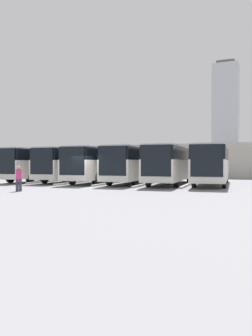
% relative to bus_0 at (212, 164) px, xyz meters
% --- Properties ---
extents(ground_plane, '(600.00, 600.00, 0.00)m').
position_rel_bus_0_xyz_m(ground_plane, '(8.94, 6.56, -1.89)').
color(ground_plane, gray).
extents(bus_0, '(3.52, 12.26, 3.41)m').
position_rel_bus_0_xyz_m(bus_0, '(0.00, 0.00, 0.00)').
color(bus_0, silver).
rests_on(bus_0, ground_plane).
extents(curb_divider_0, '(0.85, 7.76, 0.15)m').
position_rel_bus_0_xyz_m(curb_divider_0, '(1.79, 1.79, -1.82)').
color(curb_divider_0, '#B2B2AD').
rests_on(curb_divider_0, ground_plane).
extents(bus_1, '(3.52, 12.26, 3.41)m').
position_rel_bus_0_xyz_m(bus_1, '(3.58, 0.64, 0.00)').
color(bus_1, silver).
rests_on(bus_1, ground_plane).
extents(curb_divider_1, '(0.85, 7.76, 0.15)m').
position_rel_bus_0_xyz_m(curb_divider_1, '(5.37, 2.43, -1.82)').
color(curb_divider_1, '#B2B2AD').
rests_on(curb_divider_1, ground_plane).
extents(bus_2, '(3.52, 12.26, 3.41)m').
position_rel_bus_0_xyz_m(bus_2, '(7.15, 0.56, 0.00)').
color(bus_2, silver).
rests_on(bus_2, ground_plane).
extents(curb_divider_2, '(0.85, 7.76, 0.15)m').
position_rel_bus_0_xyz_m(curb_divider_2, '(8.94, 2.35, -1.82)').
color(curb_divider_2, '#B2B2AD').
rests_on(curb_divider_2, ground_plane).
extents(bus_3, '(3.52, 12.26, 3.41)m').
position_rel_bus_0_xyz_m(bus_3, '(10.73, 0.74, 0.00)').
color(bus_3, silver).
rests_on(bus_3, ground_plane).
extents(curb_divider_3, '(0.85, 7.76, 0.15)m').
position_rel_bus_0_xyz_m(curb_divider_3, '(12.52, 2.53, -1.82)').
color(curb_divider_3, '#B2B2AD').
rests_on(curb_divider_3, ground_plane).
extents(bus_4, '(3.52, 12.26, 3.41)m').
position_rel_bus_0_xyz_m(bus_4, '(14.31, 0.02, 0.00)').
color(bus_4, silver).
rests_on(bus_4, ground_plane).
extents(curb_divider_4, '(0.85, 7.76, 0.15)m').
position_rel_bus_0_xyz_m(curb_divider_4, '(16.10, 1.81, -1.82)').
color(curb_divider_4, '#B2B2AD').
rests_on(curb_divider_4, ground_plane).
extents(bus_5, '(3.52, 12.26, 3.41)m').
position_rel_bus_0_xyz_m(bus_5, '(17.89, 0.69, 0.00)').
color(bus_5, silver).
rests_on(bus_5, ground_plane).
extents(pedestrian, '(0.54, 0.54, 1.75)m').
position_rel_bus_0_xyz_m(pedestrian, '(11.18, 11.98, -0.95)').
color(pedestrian, '#38384C').
rests_on(pedestrian, ground_plane).
extents(station_building, '(35.17, 13.55, 4.54)m').
position_rel_bus_0_xyz_m(station_building, '(8.94, -18.52, 0.40)').
color(station_building, '#A8A399').
rests_on(station_building, ground_plane).
extents(office_tower, '(18.10, 18.10, 76.53)m').
position_rel_bus_0_xyz_m(office_tower, '(21.56, -221.07, 35.77)').
color(office_tower, '#ADB2B7').
rests_on(office_tower, ground_plane).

